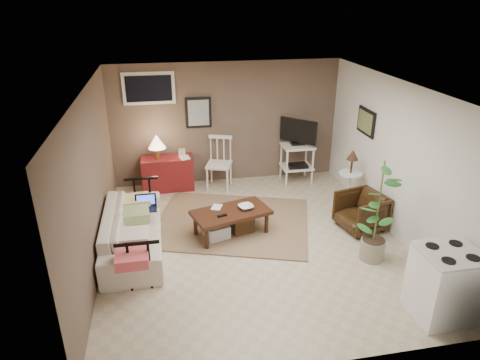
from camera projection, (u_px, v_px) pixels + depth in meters
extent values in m
plane|color=#C1B293|center=(252.00, 241.00, 6.68)|extent=(5.00, 5.00, 0.00)
cube|color=black|center=(198.00, 113.00, 8.24)|extent=(0.50, 0.03, 0.60)
cube|color=black|center=(366.00, 122.00, 7.40)|extent=(0.03, 0.60, 0.45)
cube|color=silver|center=(149.00, 88.00, 7.89)|extent=(0.96, 0.03, 0.60)
cube|color=#906C53|center=(232.00, 222.00, 7.22)|extent=(3.03, 2.71, 0.02)
cube|color=#381C0F|center=(231.00, 212.00, 6.72)|extent=(1.32, 0.93, 0.06)
cylinder|color=#381C0F|center=(207.00, 239.00, 6.40)|extent=(0.06, 0.06, 0.38)
cylinder|color=#381C0F|center=(267.00, 223.00, 6.83)|extent=(0.06, 0.06, 0.38)
cylinder|color=#381C0F|center=(195.00, 225.00, 6.77)|extent=(0.06, 0.06, 0.38)
cylinder|color=#381C0F|center=(253.00, 211.00, 7.20)|extent=(0.06, 0.06, 0.38)
cube|color=black|center=(222.00, 215.00, 6.53)|extent=(0.16, 0.09, 0.02)
cube|color=#49331A|center=(241.00, 224.00, 6.89)|extent=(0.42, 0.38, 0.26)
cube|color=silver|center=(217.00, 232.00, 6.72)|extent=(0.42, 0.38, 0.22)
imported|color=silver|center=(132.00, 224.00, 6.36)|extent=(0.62, 2.12, 0.83)
cube|color=black|center=(146.00, 209.00, 6.64)|extent=(0.33, 0.22, 0.02)
cube|color=black|center=(146.00, 200.00, 6.70)|extent=(0.33, 0.02, 0.20)
cube|color=#374CFB|center=(146.00, 200.00, 6.69)|extent=(0.28, 0.00, 0.16)
cube|color=maroon|center=(168.00, 173.00, 8.36)|extent=(0.99, 0.44, 0.66)
cylinder|color=#AC7D42|center=(158.00, 154.00, 8.11)|extent=(0.11, 0.11, 0.22)
cone|color=beige|center=(157.00, 141.00, 8.02)|extent=(0.33, 0.33, 0.26)
cube|color=tan|center=(182.00, 152.00, 8.27)|extent=(0.13, 0.02, 0.16)
cube|color=silver|center=(219.00, 165.00, 8.36)|extent=(0.59, 0.59, 0.04)
cylinder|color=silver|center=(207.00, 180.00, 8.30)|extent=(0.04, 0.04, 0.46)
cylinder|color=silver|center=(227.00, 181.00, 8.25)|extent=(0.04, 0.04, 0.46)
cylinder|color=silver|center=(211.00, 172.00, 8.66)|extent=(0.04, 0.04, 0.46)
cylinder|color=silver|center=(231.00, 173.00, 8.61)|extent=(0.04, 0.04, 0.46)
cube|color=silver|center=(220.00, 137.00, 8.34)|extent=(0.45, 0.19, 0.07)
cube|color=silver|center=(298.00, 146.00, 8.55)|extent=(0.61, 0.50, 0.04)
cube|color=silver|center=(296.00, 167.00, 8.73)|extent=(0.61, 0.50, 0.03)
cylinder|color=silver|center=(287.00, 168.00, 8.46)|extent=(0.04, 0.04, 0.78)
cylinder|color=silver|center=(313.00, 166.00, 8.55)|extent=(0.04, 0.04, 0.78)
cylinder|color=silver|center=(281.00, 160.00, 8.84)|extent=(0.04, 0.04, 0.78)
cylinder|color=silver|center=(306.00, 159.00, 8.93)|extent=(0.04, 0.04, 0.78)
cube|color=black|center=(298.00, 143.00, 8.53)|extent=(0.28, 0.16, 0.03)
cube|color=black|center=(298.00, 131.00, 8.43)|extent=(0.60, 0.58, 0.47)
cube|color=#F2A35E|center=(298.00, 131.00, 8.43)|extent=(0.49, 0.47, 0.38)
cube|color=black|center=(297.00, 167.00, 8.67)|extent=(0.39, 0.28, 0.11)
cylinder|color=silver|center=(347.00, 205.00, 7.80)|extent=(0.28, 0.28, 0.03)
cylinder|color=silver|center=(349.00, 190.00, 7.67)|extent=(0.06, 0.06, 0.61)
cylinder|color=silver|center=(351.00, 174.00, 7.55)|extent=(0.41, 0.41, 0.03)
cylinder|color=#311D0D|center=(352.00, 165.00, 7.49)|extent=(0.04, 0.04, 0.26)
cone|color=#3A2417|center=(353.00, 155.00, 7.41)|extent=(0.20, 0.20, 0.18)
imported|color=#311D0D|center=(361.00, 210.00, 6.92)|extent=(0.76, 0.79, 0.68)
cylinder|color=gray|center=(372.00, 249.00, 6.20)|extent=(0.35, 0.35, 0.31)
cylinder|color=#4C602D|center=(379.00, 202.00, 5.89)|extent=(0.02, 0.02, 1.21)
cube|color=white|center=(445.00, 285.00, 5.00)|extent=(0.66, 0.61, 0.85)
cube|color=silver|center=(452.00, 253.00, 4.83)|extent=(0.68, 0.63, 0.03)
cylinder|color=black|center=(449.00, 261.00, 4.66)|extent=(0.15, 0.15, 0.01)
cylinder|color=black|center=(473.00, 258.00, 4.71)|extent=(0.15, 0.15, 0.01)
cylinder|color=black|center=(432.00, 246.00, 4.93)|extent=(0.15, 0.15, 0.01)
cylinder|color=black|center=(456.00, 243.00, 4.98)|extent=(0.15, 0.15, 0.01)
imported|color=#381C0F|center=(246.00, 202.00, 6.73)|extent=(0.24, 0.11, 0.23)
imported|color=#381C0F|center=(212.00, 202.00, 6.77)|extent=(0.15, 0.07, 0.21)
imported|color=#381C0F|center=(180.00, 153.00, 8.11)|extent=(0.18, 0.06, 0.24)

